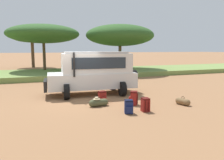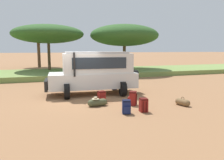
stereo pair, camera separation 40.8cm
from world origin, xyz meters
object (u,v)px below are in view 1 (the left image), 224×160
(backpack_near_rear_wheel, at_px, (129,107))
(duffel_bag_low_black_case, at_px, (99,102))
(backpack_outermost, at_px, (134,98))
(acacia_tree_centre_back, at_px, (120,35))
(safari_vehicle, at_px, (94,72))
(acacia_tree_left_mid, at_px, (43,34))
(backpack_beside_front_wheel, at_px, (145,105))
(acacia_tree_far_left, at_px, (32,39))
(backpack_cluster_center, at_px, (102,97))
(duffel_bag_soft_canvas, at_px, (183,102))

(backpack_near_rear_wheel, relative_size, duffel_bag_low_black_case, 0.61)
(backpack_outermost, height_order, acacia_tree_centre_back, acacia_tree_centre_back)
(safari_vehicle, relative_size, acacia_tree_left_mid, 0.69)
(backpack_beside_front_wheel, distance_m, acacia_tree_far_left, 25.90)
(backpack_cluster_center, xyz_separation_m, acacia_tree_centre_back, (6.18, 12.41, 3.79))
(duffel_bag_soft_canvas, bearing_deg, backpack_near_rear_wheel, -172.99)
(backpack_near_rear_wheel, relative_size, acacia_tree_centre_back, 0.08)
(safari_vehicle, distance_m, backpack_beside_front_wheel, 4.45)
(safari_vehicle, height_order, backpack_outermost, safari_vehicle)
(safari_vehicle, xyz_separation_m, backpack_beside_front_wheel, (1.00, -4.21, -1.02))
(backpack_beside_front_wheel, height_order, acacia_tree_far_left, acacia_tree_far_left)
(backpack_near_rear_wheel, distance_m, duffel_bag_soft_canvas, 2.98)
(backpack_outermost, bearing_deg, safari_vehicle, 108.44)
(backpack_outermost, height_order, acacia_tree_far_left, acacia_tree_far_left)
(backpack_outermost, relative_size, acacia_tree_far_left, 0.13)
(backpack_beside_front_wheel, relative_size, backpack_near_rear_wheel, 1.02)
(duffel_bag_soft_canvas, bearing_deg, duffel_bag_low_black_case, 162.68)
(acacia_tree_far_left, bearing_deg, backpack_near_rear_wheel, -83.05)
(backpack_near_rear_wheel, distance_m, acacia_tree_left_mid, 16.63)
(backpack_beside_front_wheel, relative_size, duffel_bag_low_black_case, 0.62)
(backpack_near_rear_wheel, height_order, backpack_outermost, backpack_outermost)
(backpack_beside_front_wheel, xyz_separation_m, duffel_bag_soft_canvas, (2.17, 0.32, -0.12))
(acacia_tree_far_left, height_order, acacia_tree_left_mid, acacia_tree_left_mid)
(backpack_cluster_center, height_order, backpack_outermost, backpack_outermost)
(duffel_bag_low_black_case, bearing_deg, safari_vehicle, 78.15)
(backpack_cluster_center, bearing_deg, acacia_tree_far_left, 96.54)
(acacia_tree_left_mid, relative_size, acacia_tree_centre_back, 1.05)
(backpack_beside_front_wheel, xyz_separation_m, backpack_cluster_center, (-1.21, 2.06, -0.00))
(backpack_cluster_center, distance_m, acacia_tree_far_left, 23.72)
(backpack_beside_front_wheel, bearing_deg, acacia_tree_centre_back, 71.04)
(safari_vehicle, bearing_deg, backpack_beside_front_wheel, -76.59)
(acacia_tree_far_left, bearing_deg, safari_vehicle, -82.26)
(backpack_beside_front_wheel, relative_size, acacia_tree_centre_back, 0.08)
(backpack_outermost, xyz_separation_m, duffel_bag_soft_canvas, (2.15, -0.82, -0.16))
(backpack_cluster_center, height_order, acacia_tree_centre_back, acacia_tree_centre_back)
(duffel_bag_low_black_case, distance_m, acacia_tree_left_mid, 15.09)
(backpack_beside_front_wheel, distance_m, acacia_tree_centre_back, 15.76)
(safari_vehicle, xyz_separation_m, acacia_tree_far_left, (-2.87, 21.11, 2.76))
(duffel_bag_low_black_case, bearing_deg, acacia_tree_centre_back, 63.25)
(acacia_tree_far_left, bearing_deg, acacia_tree_left_mid, -84.20)
(backpack_cluster_center, distance_m, acacia_tree_centre_back, 14.37)
(backpack_outermost, relative_size, acacia_tree_centre_back, 0.09)
(duffel_bag_low_black_case, height_order, acacia_tree_far_left, acacia_tree_far_left)
(safari_vehicle, bearing_deg, backpack_cluster_center, -95.45)
(backpack_outermost, distance_m, acacia_tree_far_left, 24.78)
(duffel_bag_soft_canvas, height_order, acacia_tree_far_left, acacia_tree_far_left)
(backpack_cluster_center, relative_size, acacia_tree_far_left, 0.11)
(safari_vehicle, height_order, acacia_tree_centre_back, acacia_tree_centre_back)
(backpack_beside_front_wheel, bearing_deg, backpack_cluster_center, 120.42)
(backpack_cluster_center, distance_m, backpack_near_rear_wheel, 2.15)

